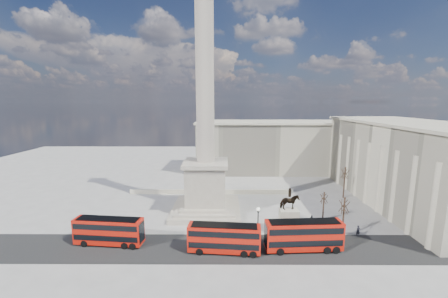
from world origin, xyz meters
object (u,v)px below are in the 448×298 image
at_px(red_bus_a, 109,231).
at_px(pedestrian_walking, 358,231).
at_px(red_bus_b, 225,238).
at_px(pedestrian_crossing, 312,220).
at_px(pedestrian_standing, 325,233).
at_px(nelsons_column, 206,151).
at_px(equestrian_statue, 289,218).
at_px(victorian_lamp, 258,224).
at_px(red_bus_c, 304,235).

bearing_deg(red_bus_a, pedestrian_walking, 9.54).
height_order(red_bus_b, pedestrian_crossing, red_bus_b).
bearing_deg(pedestrian_standing, pedestrian_crossing, -125.99).
distance_m(nelsons_column, red_bus_a, 22.83).
height_order(pedestrian_walking, pedestrian_crossing, pedestrian_walking).
bearing_deg(pedestrian_walking, pedestrian_crossing, 142.58).
xyz_separation_m(red_bus_b, pedestrian_walking, (22.96, 5.20, -1.37)).
xyz_separation_m(equestrian_statue, pedestrian_walking, (11.76, -1.12, -1.90)).
bearing_deg(equestrian_statue, victorian_lamp, -141.12).
bearing_deg(victorian_lamp, pedestrian_crossing, 36.26).
relative_size(equestrian_statue, pedestrian_standing, 5.37).
distance_m(red_bus_c, pedestrian_crossing, 9.98).
xyz_separation_m(red_bus_c, pedestrian_standing, (4.72, 4.00, -1.74)).
distance_m(red_bus_b, pedestrian_crossing, 19.04).
relative_size(equestrian_statue, pedestrian_crossing, 4.39).
distance_m(victorian_lamp, pedestrian_walking, 18.36).
bearing_deg(nelsons_column, red_bus_a, -136.55).
xyz_separation_m(red_bus_a, red_bus_c, (30.90, -1.59, 0.17)).
height_order(victorian_lamp, pedestrian_walking, victorian_lamp).
bearing_deg(pedestrian_crossing, red_bus_b, 105.53).
height_order(pedestrian_standing, pedestrian_crossing, pedestrian_crossing).
distance_m(nelsons_column, red_bus_b, 19.72).
bearing_deg(victorian_lamp, red_bus_a, 178.16).
bearing_deg(pedestrian_walking, red_bus_a, -179.41).
xyz_separation_m(red_bus_a, pedestrian_walking, (41.58, 2.94, -1.37)).
xyz_separation_m(victorian_lamp, equestrian_statue, (5.98, 4.82, -1.06)).
height_order(victorian_lamp, equestrian_statue, equestrian_statue).
distance_m(red_bus_c, victorian_lamp, 7.26).
bearing_deg(red_bus_a, equestrian_statue, 13.24).
distance_m(victorian_lamp, pedestrian_crossing, 14.12).
distance_m(victorian_lamp, pedestrian_standing, 12.61).
relative_size(red_bus_c, pedestrian_crossing, 6.35).
bearing_deg(pedestrian_crossing, pedestrian_standing, 172.49).
xyz_separation_m(red_bus_a, red_bus_b, (18.62, -2.26, 0.00)).
xyz_separation_m(red_bus_b, red_bus_c, (12.29, 0.67, 0.17)).
distance_m(nelsons_column, red_bus_c, 24.73).
distance_m(red_bus_a, pedestrian_crossing, 35.76).
height_order(red_bus_c, pedestrian_standing, red_bus_c).
xyz_separation_m(red_bus_c, victorian_lamp, (-7.07, 0.82, 1.42)).
relative_size(red_bus_b, pedestrian_crossing, 5.95).
bearing_deg(pedestrian_crossing, victorian_lamp, 111.22).
height_order(equestrian_statue, pedestrian_standing, equestrian_statue).
distance_m(red_bus_c, pedestrian_standing, 6.43).
relative_size(red_bus_a, red_bus_b, 1.00).
bearing_deg(equestrian_statue, pedestrian_crossing, 32.98).
bearing_deg(pedestrian_crossing, red_bus_c, 140.64).
bearing_deg(victorian_lamp, pedestrian_walking, 11.80).
relative_size(red_bus_c, victorian_lamp, 1.79).
relative_size(victorian_lamp, pedestrian_crossing, 3.55).
xyz_separation_m(red_bus_c, pedestrian_walking, (10.67, 4.53, -1.54)).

